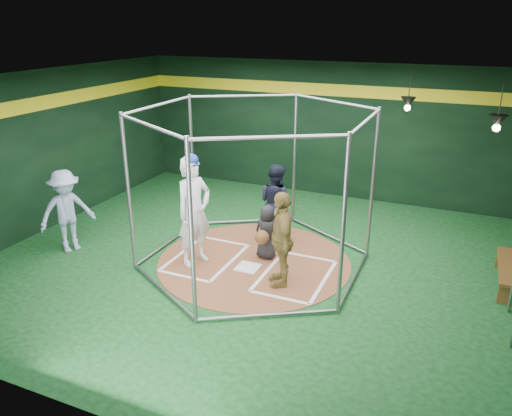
% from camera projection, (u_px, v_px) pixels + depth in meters
% --- Properties ---
extents(room_shell, '(10.10, 9.10, 3.53)m').
position_uv_depth(room_shell, '(254.00, 177.00, 9.25)').
color(room_shell, '#0C3914').
rests_on(room_shell, ground).
extents(clay_disc, '(3.80, 3.80, 0.01)m').
position_uv_depth(clay_disc, '(254.00, 261.00, 9.87)').
color(clay_disc, brown).
rests_on(clay_disc, ground).
extents(home_plate, '(0.43, 0.43, 0.01)m').
position_uv_depth(home_plate, '(248.00, 267.00, 9.60)').
color(home_plate, white).
rests_on(home_plate, clay_disc).
extents(batter_box_left, '(1.17, 1.77, 0.01)m').
position_uv_depth(batter_box_left, '(206.00, 257.00, 10.00)').
color(batter_box_left, white).
rests_on(batter_box_left, clay_disc).
extents(batter_box_right, '(1.17, 1.77, 0.01)m').
position_uv_depth(batter_box_right, '(295.00, 276.00, 9.30)').
color(batter_box_right, white).
rests_on(batter_box_right, clay_disc).
extents(batting_cage, '(4.05, 4.67, 3.00)m').
position_uv_depth(batting_cage, '(254.00, 190.00, 9.33)').
color(batting_cage, gray).
rests_on(batting_cage, ground).
extents(pendant_lamp_near, '(0.34, 0.34, 0.90)m').
position_uv_depth(pendant_lamp_near, '(408.00, 102.00, 11.16)').
color(pendant_lamp_near, black).
rests_on(pendant_lamp_near, room_shell).
extents(pendant_lamp_far, '(0.34, 0.34, 0.90)m').
position_uv_depth(pendant_lamp_far, '(498.00, 121.00, 9.12)').
color(pendant_lamp_far, black).
rests_on(pendant_lamp_far, room_shell).
extents(batter_figure, '(0.74, 0.90, 2.19)m').
position_uv_depth(batter_figure, '(194.00, 211.00, 9.44)').
color(batter_figure, silver).
rests_on(batter_figure, clay_disc).
extents(visitor_leopard, '(0.86, 1.10, 1.75)m').
position_uv_depth(visitor_leopard, '(282.00, 239.00, 8.75)').
color(visitor_leopard, tan).
rests_on(visitor_leopard, clay_disc).
extents(catcher_figure, '(0.56, 0.58, 1.10)m').
position_uv_depth(catcher_figure, '(266.00, 233.00, 9.81)').
color(catcher_figure, black).
rests_on(catcher_figure, clay_disc).
extents(umpire, '(1.00, 0.91, 1.67)m').
position_uv_depth(umpire, '(276.00, 202.00, 10.59)').
color(umpire, black).
rests_on(umpire, clay_disc).
extents(bystander_blue, '(1.10, 1.28, 1.72)m').
position_uv_depth(bystander_blue, '(67.00, 211.00, 10.07)').
color(bystander_blue, '#98A6C9').
rests_on(bystander_blue, ground).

